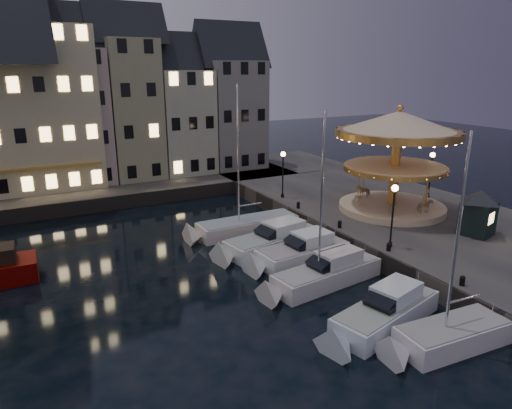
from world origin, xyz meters
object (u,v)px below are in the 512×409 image
motorboat_b (381,316)px  motorboat_a (443,338)px  streetlamp_b (393,207)px  ticket_kiosk (480,205)px  streetlamp_d (431,169)px  bollard_a (462,280)px  carousel (397,142)px  streetlamp_c (283,168)px  bollard_b (389,246)px  bollard_c (340,224)px  motorboat_c (322,275)px  motorboat_f (241,227)px  motorboat_e (269,242)px  motorboat_d (298,254)px  bollard_d (298,205)px

motorboat_b → motorboat_a: bearing=-65.9°
streetlamp_b → ticket_kiosk: 7.04m
streetlamp_d → ticket_kiosk: 9.25m
bollard_a → carousel: (6.45, 11.91, 5.32)m
streetlamp_c → bollard_b: (-0.60, -14.00, -2.41)m
bollard_c → ticket_kiosk: ticket_kiosk is taller
streetlamp_b → motorboat_c: bearing=-176.5°
streetlamp_d → motorboat_a: 22.28m
streetlamp_c → streetlamp_d: (11.30, -6.50, 0.00)m
streetlamp_d → carousel: carousel is taller
streetlamp_c → motorboat_f: motorboat_f is taller
streetlamp_b → ticket_kiosk: bearing=-9.3°
streetlamp_b → bollard_a: size_ratio=7.32×
streetlamp_d → motorboat_e: streetlamp_d is taller
motorboat_c → motorboat_a: bearing=-82.1°
motorboat_f → bollard_a: bearing=-71.4°
bollard_c → bollard_a: bearing=-90.0°
bollard_a → motorboat_c: bearing=131.8°
motorboat_a → motorboat_b: bearing=114.1°
streetlamp_d → motorboat_f: 17.83m
motorboat_a → motorboat_d: 11.40m
streetlamp_c → streetlamp_d: bearing=-29.9°
streetlamp_d → bollard_b: 14.27m
streetlamp_b → motorboat_b: (-5.79, -5.50, -3.38)m
streetlamp_b → bollard_b: 2.54m
streetlamp_b → motorboat_a: (-4.55, -8.26, -3.48)m
bollard_d → motorboat_e: motorboat_e is taller
motorboat_e → carousel: carousel is taller
streetlamp_c → carousel: 10.02m
streetlamp_b → motorboat_f: bearing=121.0°
motorboat_f → carousel: bearing=-18.7°
streetlamp_c → ticket_kiosk: 16.20m
streetlamp_b → motorboat_e: streetlamp_b is taller
bollard_c → motorboat_e: motorboat_e is taller
bollard_b → motorboat_b: bearing=-136.0°
streetlamp_c → motorboat_d: (-5.12, -10.37, -3.38)m
streetlamp_d → ticket_kiosk: (-4.37, -8.13, -0.53)m
ticket_kiosk → motorboat_a: bearing=-148.2°
bollard_a → motorboat_c: (-5.06, 5.65, -0.93)m
bollard_a → motorboat_f: 16.80m
bollard_a → bollard_d: 16.00m
motorboat_f → carousel: size_ratio=1.24×
motorboat_c → motorboat_d: size_ratio=1.47×
motorboat_c → streetlamp_c: bearing=67.8°
streetlamp_c → bollard_d: bearing=-99.7°
motorboat_a → motorboat_b: 3.02m
bollard_b → streetlamp_b: bearing=39.8°
motorboat_c → motorboat_d: (0.54, 3.48, -0.04)m
streetlamp_b → motorboat_f: size_ratio=0.34×
streetlamp_b → motorboat_e: bearing=134.1°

